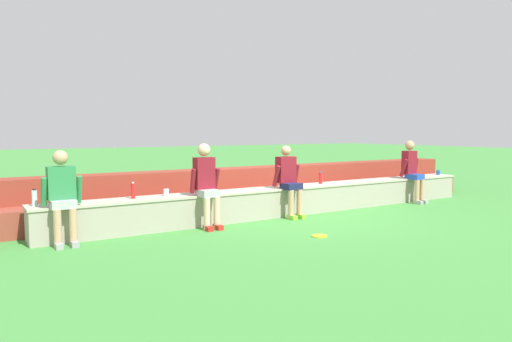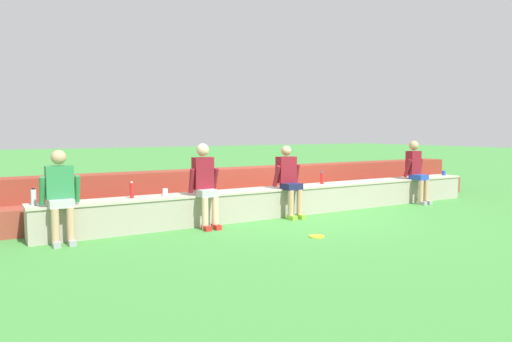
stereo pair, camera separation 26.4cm
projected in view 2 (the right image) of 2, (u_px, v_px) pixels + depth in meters
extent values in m
plane|color=#428E3D|center=(300.00, 216.00, 9.17)|extent=(80.00, 80.00, 0.00)
cube|color=#A8A08E|center=(293.00, 200.00, 9.37)|extent=(9.62, 0.52, 0.55)
cube|color=#BCB39F|center=(293.00, 187.00, 9.34)|extent=(9.66, 0.56, 0.04)
cube|color=brown|center=(274.00, 199.00, 9.96)|extent=(11.60, 0.58, 0.43)
cube|color=maroon|center=(260.00, 186.00, 10.44)|extent=(11.60, 0.58, 0.86)
cylinder|color=tan|center=(55.00, 228.00, 6.72)|extent=(0.11, 0.11, 0.55)
cylinder|color=tan|center=(71.00, 226.00, 6.82)|extent=(0.11, 0.11, 0.55)
cube|color=#99999E|center=(56.00, 244.00, 6.70)|extent=(0.10, 0.22, 0.08)
cube|color=#99999E|center=(72.00, 243.00, 6.81)|extent=(0.10, 0.22, 0.08)
cube|color=#B2B2B7|center=(61.00, 203.00, 6.84)|extent=(0.34, 0.29, 0.12)
cube|color=#2D7F47|center=(59.00, 182.00, 6.89)|extent=(0.38, 0.20, 0.49)
sphere|color=tan|center=(59.00, 157.00, 6.86)|extent=(0.21, 0.21, 0.21)
cylinder|color=#2D7F47|center=(42.00, 191.00, 6.76)|extent=(0.08, 0.19, 0.43)
cylinder|color=#2D7F47|center=(77.00, 189.00, 7.01)|extent=(0.08, 0.20, 0.43)
cylinder|color=beige|center=(205.00, 214.00, 7.84)|extent=(0.11, 0.11, 0.55)
cylinder|color=beige|center=(215.00, 213.00, 7.94)|extent=(0.11, 0.11, 0.55)
cube|color=red|center=(206.00, 228.00, 7.83)|extent=(0.10, 0.22, 0.08)
cube|color=red|center=(216.00, 227.00, 7.93)|extent=(0.10, 0.22, 0.08)
cube|color=#B2B2B7|center=(206.00, 193.00, 7.99)|extent=(0.31, 0.35, 0.12)
cube|color=maroon|center=(203.00, 173.00, 8.08)|extent=(0.34, 0.20, 0.55)
sphere|color=beige|center=(203.00, 150.00, 8.04)|extent=(0.22, 0.22, 0.22)
cylinder|color=maroon|center=(192.00, 181.00, 7.96)|extent=(0.08, 0.16, 0.43)
cylinder|color=maroon|center=(215.00, 180.00, 8.18)|extent=(0.08, 0.21, 0.42)
cylinder|color=tan|center=(291.00, 205.00, 8.79)|extent=(0.11, 0.11, 0.55)
cylinder|color=tan|center=(300.00, 204.00, 8.89)|extent=(0.11, 0.11, 0.55)
cube|color=#8CD833|center=(292.00, 218.00, 8.77)|extent=(0.10, 0.22, 0.08)
cube|color=#8CD833|center=(301.00, 217.00, 8.88)|extent=(0.10, 0.22, 0.08)
cube|color=#191E47|center=(291.00, 186.00, 8.92)|extent=(0.33, 0.31, 0.12)
cube|color=maroon|center=(286.00, 170.00, 9.05)|extent=(0.37, 0.20, 0.50)
sphere|color=tan|center=(286.00, 151.00, 9.01)|extent=(0.19, 0.19, 0.19)
cylinder|color=maroon|center=(277.00, 176.00, 8.92)|extent=(0.08, 0.22, 0.42)
cylinder|color=maroon|center=(297.00, 175.00, 9.16)|extent=(0.08, 0.17, 0.43)
cylinder|color=tan|center=(421.00, 192.00, 10.56)|extent=(0.11, 0.11, 0.55)
cylinder|color=tan|center=(426.00, 192.00, 10.65)|extent=(0.11, 0.11, 0.55)
cube|color=#99999E|center=(422.00, 203.00, 10.55)|extent=(0.10, 0.22, 0.08)
cube|color=#99999E|center=(427.00, 202.00, 10.63)|extent=(0.10, 0.22, 0.08)
cube|color=#2347B2|center=(419.00, 177.00, 10.70)|extent=(0.28, 0.35, 0.12)
cube|color=maroon|center=(413.00, 163.00, 10.81)|extent=(0.31, 0.20, 0.54)
sphere|color=tan|center=(414.00, 145.00, 10.78)|extent=(0.22, 0.22, 0.22)
cylinder|color=maroon|center=(408.00, 168.00, 10.70)|extent=(0.08, 0.22, 0.42)
cylinder|color=maroon|center=(420.00, 168.00, 10.91)|extent=(0.08, 0.14, 0.43)
cylinder|color=red|center=(132.00, 190.00, 7.70)|extent=(0.06, 0.06, 0.25)
cylinder|color=white|center=(132.00, 182.00, 7.69)|extent=(0.04, 0.04, 0.02)
cylinder|color=silver|center=(34.00, 197.00, 6.97)|extent=(0.08, 0.08, 0.23)
cylinder|color=black|center=(33.00, 189.00, 6.96)|extent=(0.05, 0.05, 0.02)
cylinder|color=red|center=(322.00, 178.00, 9.76)|extent=(0.07, 0.07, 0.23)
cylinder|color=blue|center=(322.00, 172.00, 9.75)|extent=(0.04, 0.04, 0.02)
cylinder|color=blue|center=(444.00, 173.00, 11.69)|extent=(0.09, 0.09, 0.11)
cylinder|color=blue|center=(419.00, 174.00, 11.28)|extent=(0.08, 0.08, 0.13)
cylinder|color=white|center=(165.00, 192.00, 8.02)|extent=(0.09, 0.09, 0.12)
cylinder|color=yellow|center=(317.00, 236.00, 7.35)|extent=(0.25, 0.25, 0.02)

